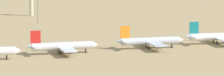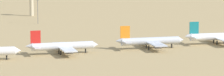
{
  "view_description": "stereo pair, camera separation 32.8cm",
  "coord_description": "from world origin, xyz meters",
  "px_view_note": "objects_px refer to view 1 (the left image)",
  "views": [
    {
      "loc": [
        -134.35,
        -322.27,
        55.62
      ],
      "look_at": [
        -19.03,
        8.15,
        6.0
      ],
      "focal_mm": 103.9,
      "sensor_mm": 36.0,
      "label": 1
    },
    {
      "loc": [
        -134.04,
        -322.38,
        55.62
      ],
      "look_at": [
        -19.03,
        8.15,
        6.0
      ],
      "focal_mm": 103.9,
      "sensor_mm": 36.0,
      "label": 2
    }
  ],
  "objects_px": {
    "parked_jet_orange_4": "(150,41)",
    "parked_jet_teal_5": "(217,37)",
    "control_tower": "(31,1)",
    "parked_jet_red_3": "(62,46)",
    "light_pole_east": "(38,10)"
  },
  "relations": [
    {
      "from": "parked_jet_red_3",
      "to": "light_pole_east",
      "type": "relative_size",
      "value": 2.18
    },
    {
      "from": "parked_jet_red_3",
      "to": "light_pole_east",
      "type": "height_order",
      "value": "light_pole_east"
    },
    {
      "from": "parked_jet_red_3",
      "to": "parked_jet_teal_5",
      "type": "relative_size",
      "value": 0.97
    },
    {
      "from": "control_tower",
      "to": "parked_jet_teal_5",
      "type": "bearing_deg",
      "value": -69.67
    },
    {
      "from": "parked_jet_teal_5",
      "to": "control_tower",
      "type": "height_order",
      "value": "control_tower"
    },
    {
      "from": "parked_jet_red_3",
      "to": "parked_jet_orange_4",
      "type": "distance_m",
      "value": 49.88
    },
    {
      "from": "parked_jet_orange_4",
      "to": "parked_jet_teal_5",
      "type": "bearing_deg",
      "value": 8.97
    },
    {
      "from": "parked_jet_orange_4",
      "to": "light_pole_east",
      "type": "bearing_deg",
      "value": 108.73
    },
    {
      "from": "parked_jet_red_3",
      "to": "parked_jet_teal_5",
      "type": "height_order",
      "value": "parked_jet_teal_5"
    },
    {
      "from": "control_tower",
      "to": "parked_jet_red_3",
      "type": "bearing_deg",
      "value": -97.46
    },
    {
      "from": "parked_jet_teal_5",
      "to": "light_pole_east",
      "type": "height_order",
      "value": "light_pole_east"
    },
    {
      "from": "parked_jet_red_3",
      "to": "parked_jet_orange_4",
      "type": "relative_size",
      "value": 0.99
    },
    {
      "from": "parked_jet_red_3",
      "to": "parked_jet_teal_5",
      "type": "bearing_deg",
      "value": 6.04
    },
    {
      "from": "control_tower",
      "to": "parked_jet_orange_4",
      "type": "bearing_deg",
      "value": -82.38
    },
    {
      "from": "parked_jet_orange_4",
      "to": "control_tower",
      "type": "xyz_separation_m",
      "value": [
        -25.11,
        187.63,
        7.62
      ]
    }
  ]
}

